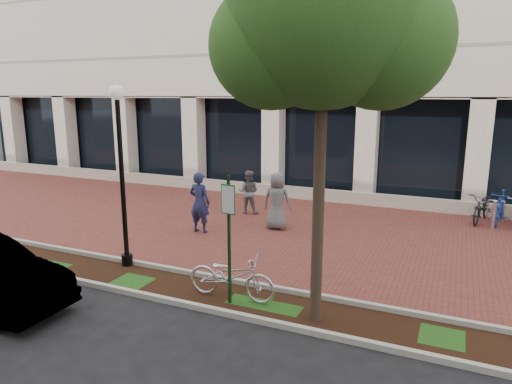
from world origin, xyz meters
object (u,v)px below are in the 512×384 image
at_px(pedestrian_right, 277,201).
at_px(locked_bicycle, 231,276).
at_px(parking_sign, 229,225).
at_px(pedestrian_left, 200,202).
at_px(lamppost, 121,167).
at_px(street_tree, 327,22).
at_px(pedestrian_mid, 248,192).
at_px(bollard, 494,215).

bearing_deg(pedestrian_right, locked_bicycle, 96.47).
xyz_separation_m(parking_sign, pedestrian_left, (-3.20, 4.16, -0.76)).
distance_m(lamppost, pedestrian_left, 3.64).
height_order(parking_sign, pedestrian_right, parking_sign).
height_order(street_tree, locked_bicycle, street_tree).
relative_size(pedestrian_left, pedestrian_mid, 1.21).
relative_size(street_tree, pedestrian_left, 3.82).
distance_m(locked_bicycle, pedestrian_right, 5.38).
bearing_deg(pedestrian_mid, lamppost, 71.87).
relative_size(lamppost, pedestrian_mid, 2.83).
bearing_deg(street_tree, lamppost, 171.41).
xyz_separation_m(parking_sign, lamppost, (-3.44, 0.89, 0.84)).
distance_m(parking_sign, bollard, 9.90).
xyz_separation_m(parking_sign, pedestrian_right, (-1.09, 5.50, -0.79)).
distance_m(pedestrian_left, pedestrian_right, 2.50).
bearing_deg(bollard, lamppost, -140.29).
distance_m(pedestrian_left, pedestrian_mid, 2.80).
distance_m(parking_sign, street_tree, 4.27).
xyz_separation_m(pedestrian_left, pedestrian_right, (2.11, 1.34, -0.03)).
distance_m(parking_sign, locked_bicycle, 1.24).
height_order(lamppost, pedestrian_left, lamppost).
bearing_deg(parking_sign, street_tree, 11.39).
height_order(locked_bicycle, pedestrian_right, pedestrian_right).
xyz_separation_m(pedestrian_mid, bollard, (8.17, 1.29, -0.29)).
relative_size(lamppost, locked_bicycle, 2.29).
bearing_deg(pedestrian_left, street_tree, 142.80).
relative_size(street_tree, pedestrian_mid, 4.64).
relative_size(parking_sign, pedestrian_right, 1.47).
relative_size(pedestrian_left, bollard, 1.92).
relative_size(lamppost, pedestrian_right, 2.41).
xyz_separation_m(parking_sign, bollard, (5.39, 8.22, -1.22)).
distance_m(pedestrian_left, bollard, 9.51).
distance_m(lamppost, pedestrian_mid, 6.32).
bearing_deg(pedestrian_right, lamppost, 58.54).
height_order(parking_sign, pedestrian_mid, parking_sign).
height_order(pedestrian_right, bollard, pedestrian_right).
xyz_separation_m(pedestrian_mid, pedestrian_right, (1.69, -1.42, 0.14)).
relative_size(street_tree, bollard, 7.35).
bearing_deg(parking_sign, locked_bicycle, 115.58).
height_order(parking_sign, pedestrian_left, parking_sign).
height_order(lamppost, pedestrian_right, lamppost).
xyz_separation_m(street_tree, bollard, (3.47, 8.14, -5.03)).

